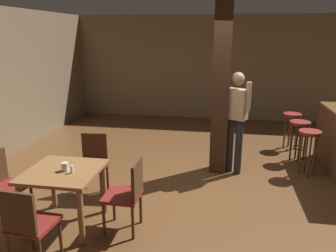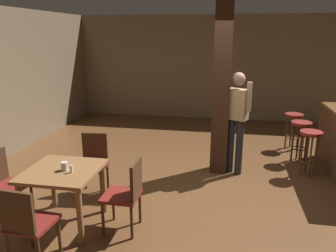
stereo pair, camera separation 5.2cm
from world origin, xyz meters
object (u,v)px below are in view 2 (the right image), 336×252
(chair_west, at_px, (4,181))
(napkin_cup, at_px, (64,166))
(chair_south, at_px, (27,222))
(standing_person, at_px, (237,116))
(bar_stool_mid, at_px, (301,132))
(bar_stool_far, at_px, (293,123))
(bar_stool_near, at_px, (310,142))
(chair_east, at_px, (127,192))
(chair_north, at_px, (93,161))
(salt_shaker, at_px, (71,169))
(dining_table, at_px, (63,180))

(chair_west, bearing_deg, napkin_cup, -1.33)
(chair_south, bearing_deg, standing_person, 53.15)
(bar_stool_mid, bearing_deg, bar_stool_far, 90.08)
(bar_stool_near, bearing_deg, chair_east, -140.34)
(bar_stool_near, bearing_deg, bar_stool_mid, 92.36)
(napkin_cup, height_order, standing_person, standing_person)
(napkin_cup, xyz_separation_m, bar_stool_far, (3.23, 3.44, -0.23))
(chair_north, distance_m, standing_person, 2.40)
(chair_west, bearing_deg, chair_east, 0.35)
(salt_shaker, bearing_deg, chair_north, 98.12)
(chair_south, xyz_separation_m, bar_stool_mid, (3.26, 3.49, 0.07))
(bar_stool_near, height_order, bar_stool_mid, bar_stool_near)
(chair_north, height_order, bar_stool_mid, chair_north)
(chair_north, height_order, chair_east, same)
(chair_north, distance_m, chair_east, 1.16)
(chair_east, bearing_deg, bar_stool_mid, 47.47)
(dining_table, height_order, chair_south, chair_south)
(standing_person, height_order, bar_stool_far, standing_person)
(chair_east, relative_size, chair_south, 1.00)
(dining_table, distance_m, salt_shaker, 0.24)
(chair_east, bearing_deg, standing_person, 56.88)
(dining_table, distance_m, bar_stool_near, 3.90)
(chair_south, distance_m, bar_stool_mid, 4.78)
(dining_table, xyz_separation_m, salt_shaker, (0.15, -0.06, 0.18))
(chair_north, relative_size, salt_shaker, 9.61)
(chair_west, xyz_separation_m, bar_stool_near, (4.12, 2.08, 0.08))
(bar_stool_near, height_order, bar_stool_far, bar_stool_near)
(bar_stool_mid, height_order, bar_stool_far, bar_stool_mid)
(standing_person, height_order, bar_stool_mid, standing_person)
(chair_south, relative_size, bar_stool_near, 1.15)
(chair_south, distance_m, standing_person, 3.49)
(chair_west, bearing_deg, chair_south, -43.60)
(chair_north, bearing_deg, bar_stool_far, 38.19)
(chair_west, distance_m, bar_stool_mid, 4.90)
(standing_person, distance_m, bar_stool_far, 1.92)
(chair_west, distance_m, salt_shaker, 1.01)
(chair_west, height_order, chair_east, same)
(chair_north, xyz_separation_m, bar_stool_near, (3.28, 1.22, 0.08))
(salt_shaker, relative_size, bar_stool_mid, 0.12)
(chair_west, distance_m, chair_north, 1.20)
(chair_north, relative_size, napkin_cup, 8.56)
(chair_east, xyz_separation_m, bar_stool_near, (2.50, 2.07, 0.08))
(chair_west, xyz_separation_m, standing_person, (2.91, 1.97, 0.50))
(dining_table, bearing_deg, chair_north, 88.94)
(bar_stool_mid, bearing_deg, bar_stool_near, -87.64)
(standing_person, xyz_separation_m, bar_stool_far, (1.19, 1.44, -0.44))
(bar_stool_far, bearing_deg, chair_west, -140.11)
(dining_table, relative_size, standing_person, 0.50)
(bar_stool_mid, bearing_deg, chair_south, -133.03)
(salt_shaker, xyz_separation_m, bar_stool_far, (3.12, 3.49, -0.22))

